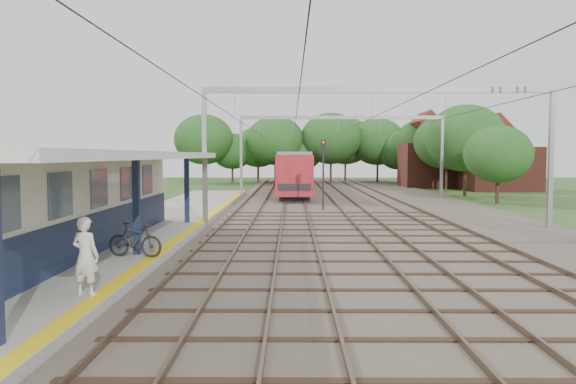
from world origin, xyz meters
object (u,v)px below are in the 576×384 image
object	(u,v)px
bicycle	(135,240)
train	(294,170)
signal_post	(323,165)
person	(85,256)

from	to	relation	value
bicycle	train	size ratio (longest dim) A/B	0.05
bicycle	train	distance (m)	42.11
bicycle	signal_post	size ratio (longest dim) A/B	0.40
bicycle	signal_post	bearing A→B (deg)	-9.05
signal_post	bicycle	bearing A→B (deg)	-87.42
person	train	size ratio (longest dim) A/B	0.05
person	train	distance (m)	47.04
person	bicycle	bearing A→B (deg)	-71.97
bicycle	signal_post	distance (m)	19.99
train	signal_post	world-z (taller)	signal_post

